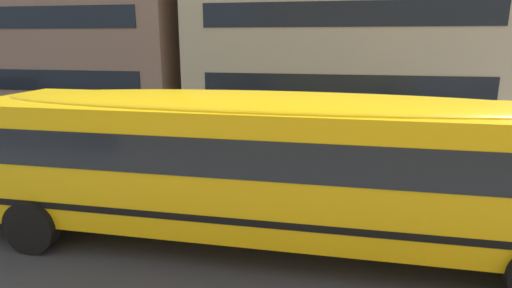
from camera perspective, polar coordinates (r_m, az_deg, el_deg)
The scene contains 4 objects.
ground_plane at distance 10.62m, azimuth 24.48°, elevation -9.44°, with size 400.00×400.00×0.00m, color #38383D.
sidewalk_far at distance 18.60m, azimuth 18.83°, elevation 0.96°, with size 120.00×3.00×0.01m, color gray.
lane_centreline at distance 10.62m, azimuth 24.48°, elevation -9.43°, with size 110.00×0.16×0.01m, color silver.
school_bus at distance 8.11m, azimuth 0.08°, elevation -1.67°, with size 13.63×3.23×3.05m.
Camera 1 is at (-2.53, -9.49, 4.03)m, focal length 29.03 mm.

